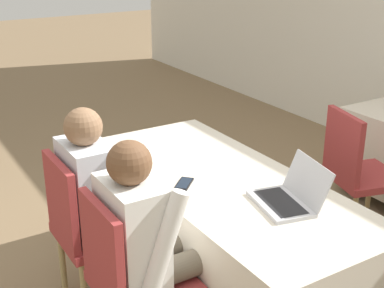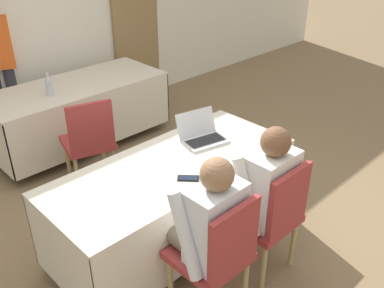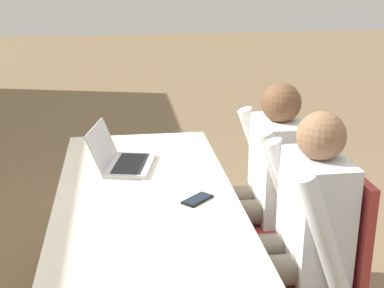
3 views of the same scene
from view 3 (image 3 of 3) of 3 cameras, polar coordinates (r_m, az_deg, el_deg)
conference_table_near at (r=2.50m, az=-4.77°, el=-9.33°), size 1.93×0.82×0.72m
laptop at (r=2.80m, az=-7.48°, el=-1.61°), size 0.40×0.36×0.22m
cell_phone at (r=2.40m, az=0.59°, el=-5.94°), size 0.15×0.16×0.01m
paper_beside_laptop at (r=1.94m, az=-2.53°, el=-12.40°), size 0.22×0.30×0.00m
chair_near_left at (r=2.43m, az=13.19°, el=-11.97°), size 0.44×0.44×0.92m
chair_near_right at (r=2.88m, az=9.40°, el=-6.60°), size 0.44×0.44×0.92m
person_checkered_shirt at (r=2.32m, az=11.05°, el=-8.86°), size 0.50×0.52×1.18m
person_white_shirt at (r=2.79m, az=7.52°, el=-3.79°), size 0.50×0.52×1.18m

